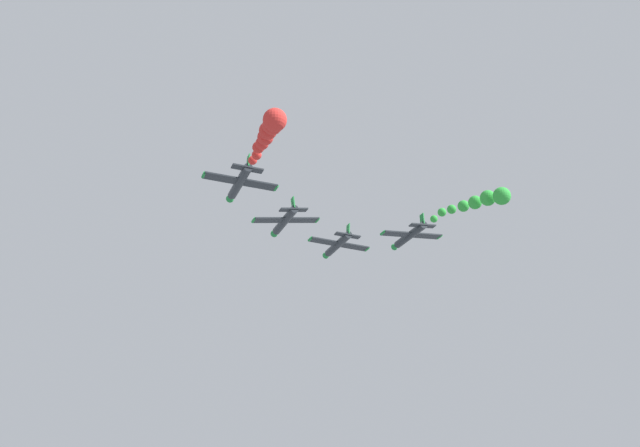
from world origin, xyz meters
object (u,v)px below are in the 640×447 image
(airplane_left_outer, at_px, (239,182))
(airplane_left_inner, at_px, (285,221))
(airplane_lead, at_px, (338,244))
(airplane_right_inner, at_px, (410,235))

(airplane_left_outer, bearing_deg, airplane_left_inner, 46.39)
(airplane_left_inner, bearing_deg, airplane_lead, 34.85)
(airplane_lead, xyz_separation_m, airplane_left_inner, (-10.57, -7.36, -0.16))
(airplane_lead, height_order, airplane_right_inner, airplane_right_inner)
(airplane_lead, bearing_deg, airplane_left_outer, -139.50)
(airplane_left_inner, xyz_separation_m, airplane_left_outer, (-8.54, -8.96, 0.73))
(airplane_right_inner, relative_size, airplane_left_outer, 1.00)
(airplane_lead, xyz_separation_m, airplane_right_inner, (8.76, -6.97, 0.12))
(airplane_left_inner, relative_size, airplane_left_outer, 1.00)
(airplane_lead, relative_size, airplane_right_inner, 1.00)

